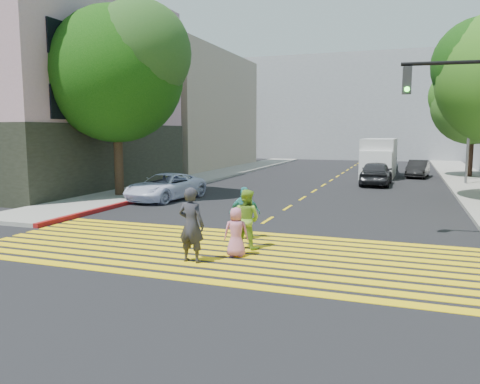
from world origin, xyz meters
The scene contains 20 objects.
ground centered at (0.00, 0.00, 0.00)m, with size 120.00×120.00×0.00m, color black.
sidewalk_left centered at (-8.50, 22.00, 0.07)m, with size 3.00×40.00×0.15m, color gray.
curb_red centered at (-6.90, 6.00, 0.08)m, with size 0.20×8.00×0.16m, color maroon.
crosswalk centered at (0.00, 1.28, 0.01)m, with size 13.40×5.30×0.01m.
lane_line centered at (0.00, 22.50, 0.01)m, with size 0.12×34.40×0.01m.
building_left_pink centered at (-16.00, 12.00, 4.58)m, with size 12.10×14.10×11.00m.
building_left_tan centered at (-16.00, 28.00, 5.00)m, with size 12.00×16.00×10.00m, color tan.
backdrop_block centered at (0.00, 48.00, 6.00)m, with size 30.00×8.00×12.00m, color gray.
tree_left centered at (-8.40, 9.27, 6.23)m, with size 7.94×7.58×9.23m.
tree_right_far centered at (8.84, 25.48, 5.39)m, with size 7.15×6.88×7.98m.
pedestrian_man centered at (-0.21, 0.06, 0.93)m, with size 0.68×0.45×1.86m, color #2B2A30.
pedestrian_woman centered at (0.60, 1.84, 0.82)m, with size 0.80×0.62×1.64m, color #87BA32.
pedestrian_child centered at (0.64, 0.91, 0.64)m, with size 0.63×0.41×1.29m, color #C76E8A.
pedestrian_extra centered at (0.18, 2.91, 0.79)m, with size 0.92×0.38×1.57m, color teal.
white_sedan centered at (-6.02, 9.36, 0.62)m, with size 2.06×4.46×1.24m, color white.
dark_car_near centered at (2.97, 19.10, 0.74)m, with size 1.74×4.32×1.47m, color black.
silver_car centered at (3.03, 29.02, 0.68)m, with size 1.91×4.69×1.36m, color #93949D.
dark_car_parked centered at (5.44, 25.10, 0.61)m, with size 1.29×3.69×1.22m, color black.
white_van centered at (2.80, 24.34, 1.29)m, with size 2.31×5.80×2.71m.
street_lamp centered at (7.86, 20.49, 4.98)m, with size 1.96×0.34×8.67m.
Camera 1 is at (4.69, -10.11, 3.19)m, focal length 35.00 mm.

